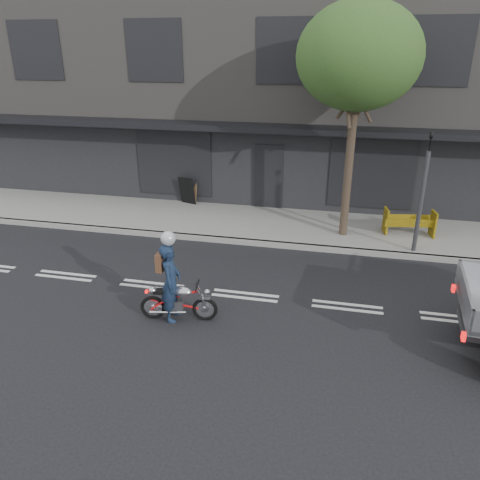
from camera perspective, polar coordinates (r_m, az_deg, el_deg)
name	(u,v)px	position (r m, az deg, el deg)	size (l,w,h in m)	color
ground	(245,296)	(11.32, 0.64, -6.81)	(80.00, 80.00, 0.00)	black
sidewalk	(275,225)	(15.49, 4.27, 1.82)	(32.00, 3.20, 0.15)	gray
kerb	(267,244)	(14.02, 3.29, -0.44)	(32.00, 0.20, 0.15)	gray
building_main	(301,85)	(21.10, 7.45, 18.21)	(26.00, 10.00, 8.00)	slate
street_tree	(359,57)	(13.85, 14.27, 20.82)	(3.40, 3.40, 6.74)	#382B21
traffic_light_pole	(421,200)	(13.74, 21.21, 4.54)	(0.12, 0.12, 3.50)	#2D2D30
motorcycle	(179,301)	(10.30, -7.50, -7.36)	(1.69, 0.49, 0.88)	black
rider	(171,282)	(10.14, -8.43, -5.14)	(0.64, 0.42, 1.76)	#17263F
construction_barrier	(410,224)	(15.04, 20.00, 1.82)	(1.49, 0.60, 0.83)	yellow
sandwich_board	(187,191)	(17.30, -6.49, 5.97)	(0.63, 0.42, 0.99)	black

